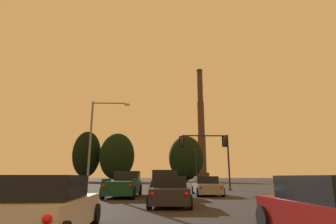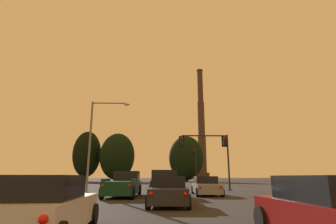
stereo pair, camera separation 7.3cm
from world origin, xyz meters
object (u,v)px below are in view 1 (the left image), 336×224
smokestack (201,134)px  sedan_center_lane_second (170,191)px  traffic_light_overhead_right (212,147)px  suv_center_lane_front (164,184)px  hatchback_left_lane_third (47,208)px  sedan_right_lane_front (206,186)px  traffic_light_far_right (195,161)px  street_lamp (97,134)px  pickup_truck_left_lane_front (124,185)px

smokestack → sedan_center_lane_second: bearing=-100.0°
smokestack → traffic_light_overhead_right: bearing=-98.3°
suv_center_lane_front → smokestack: bearing=77.3°
hatchback_left_lane_third → sedan_right_lane_front: bearing=63.4°
traffic_light_far_right → street_lamp: size_ratio=0.76×
suv_center_lane_front → smokestack: size_ratio=0.10×
suv_center_lane_front → traffic_light_far_right: bearing=76.3°
traffic_light_overhead_right → street_lamp: 12.09m
suv_center_lane_front → street_lamp: (-6.56, 5.89, 4.57)m
pickup_truck_left_lane_front → traffic_light_far_right: bearing=74.5°
sedan_right_lane_front → sedan_center_lane_second: size_ratio=1.00×
traffic_light_far_right → smokestack: (11.18, 62.06, 15.18)m
sedan_right_lane_front → traffic_light_overhead_right: size_ratio=0.81×
hatchback_left_lane_third → traffic_light_far_right: size_ratio=0.62×
suv_center_lane_front → pickup_truck_left_lane_front: 2.90m
sedan_right_lane_front → traffic_light_overhead_right: 8.20m
hatchback_left_lane_third → suv_center_lane_front: bearing=74.3°
traffic_light_overhead_right → sedan_right_lane_front: bearing=-105.3°
hatchback_left_lane_third → traffic_light_overhead_right: traffic_light_overhead_right is taller
hatchback_left_lane_third → smokestack: 110.47m
hatchback_left_lane_third → traffic_light_far_right: 45.94m
sedan_right_lane_front → smokestack: (14.43, 92.43, 18.90)m
traffic_light_far_right → street_lamp: 28.87m
pickup_truck_left_lane_front → hatchback_left_lane_third: size_ratio=1.33×
sedan_right_lane_front → smokestack: size_ratio=0.10×
sedan_center_lane_second → hatchback_left_lane_third: hatchback_left_lane_third is taller
suv_center_lane_front → traffic_light_far_right: (6.58, 31.57, 3.49)m
sedan_right_lane_front → hatchback_left_lane_third: 15.75m
hatchback_left_lane_third → smokestack: smokestack is taller
sedan_center_lane_second → traffic_light_overhead_right: bearing=72.9°
suv_center_lane_front → pickup_truck_left_lane_front: suv_center_lane_front is taller
suv_center_lane_front → hatchback_left_lane_third: suv_center_lane_front is taller
hatchback_left_lane_third → street_lamp: street_lamp is taller
traffic_light_far_right → street_lamp: bearing=-117.1°
sedan_right_lane_front → pickup_truck_left_lane_front: pickup_truck_left_lane_front is taller
pickup_truck_left_lane_front → traffic_light_far_right: (9.48, 31.63, 3.58)m
traffic_light_overhead_right → smokestack: bearing=81.7°
smokestack → pickup_truck_left_lane_front: bearing=-102.4°
sedan_center_lane_second → hatchback_left_lane_third: size_ratio=1.14×
suv_center_lane_front → sedan_center_lane_second: size_ratio=1.04×
traffic_light_far_right → smokestack: 64.86m
traffic_light_far_right → traffic_light_overhead_right: bearing=-93.2°
hatchback_left_lane_third → traffic_light_far_right: traffic_light_far_right is taller
sedan_center_lane_second → traffic_light_far_right: (6.37, 37.55, 3.72)m
pickup_truck_left_lane_front → traffic_light_overhead_right: traffic_light_overhead_right is taller
sedan_center_lane_second → sedan_right_lane_front: bearing=68.9°
suv_center_lane_front → smokestack: 97.11m
sedan_right_lane_front → traffic_light_far_right: size_ratio=0.71×
traffic_light_far_right → suv_center_lane_front: bearing=-101.8°
sedan_center_lane_second → hatchback_left_lane_third: (-3.22, -7.22, -0.00)m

